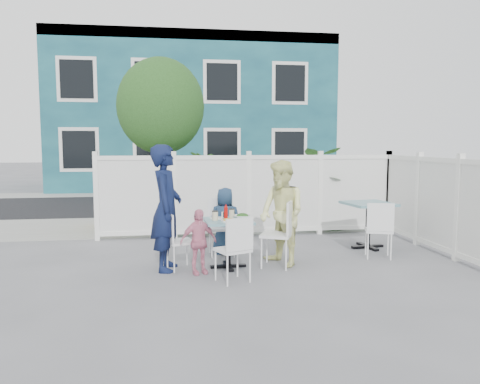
{
  "coord_description": "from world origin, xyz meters",
  "views": [
    {
      "loc": [
        -1.38,
        -6.61,
        1.84
      ],
      "look_at": [
        -0.35,
        0.52,
        1.08
      ],
      "focal_mm": 35.0,
      "sensor_mm": 36.0,
      "label": 1
    }
  ],
  "objects": [
    {
      "name": "building",
      "position": [
        -0.5,
        14.0,
        3.0
      ],
      "size": [
        11.0,
        6.0,
        6.0
      ],
      "color": "#164556",
      "rests_on": "ground"
    },
    {
      "name": "potted_shrub_a",
      "position": [
        -0.64,
        3.1,
        0.83
      ],
      "size": [
        1.31,
        1.31,
        1.66
      ],
      "primitive_type": "imported",
      "rotation": [
        0.0,
        0.0,
        2.38
      ],
      "color": "#1A3914",
      "rests_on": "ground"
    },
    {
      "name": "fence_right",
      "position": [
        3.0,
        0.6,
        0.78
      ],
      "size": [
        0.08,
        3.66,
        1.6
      ],
      "rotation": [
        0.0,
        0.0,
        1.57
      ],
      "color": "white",
      "rests_on": "ground"
    },
    {
      "name": "chair_left",
      "position": [
        -1.35,
        0.12,
        0.48
      ],
      "size": [
        0.46,
        0.47,
        0.83
      ],
      "rotation": [
        0.0,
        0.0,
        -1.26
      ],
      "color": "white",
      "rests_on": "ground"
    },
    {
      "name": "woman",
      "position": [
        0.23,
        0.14,
        0.79
      ],
      "size": [
        0.87,
        0.95,
        1.59
      ],
      "primitive_type": "imported",
      "rotation": [
        0.0,
        0.0,
        -1.14
      ],
      "color": "#F1F45A",
      "rests_on": "ground"
    },
    {
      "name": "tree",
      "position": [
        -1.6,
        3.3,
        2.59
      ],
      "size": [
        1.8,
        1.62,
        3.59
      ],
      "color": "#382316",
      "rests_on": "ground"
    },
    {
      "name": "spare_table",
      "position": [
        2.0,
        1.07,
        0.62
      ],
      "size": [
        0.86,
        0.86,
        0.8
      ],
      "rotation": [
        0.0,
        0.0,
        0.15
      ],
      "color": "#42707C",
      "rests_on": "ground"
    },
    {
      "name": "near_sidewalk",
      "position": [
        0.0,
        3.8,
        0.01
      ],
      "size": [
        24.0,
        2.6,
        0.01
      ],
      "primitive_type": "cube",
      "color": "gray",
      "rests_on": "ground"
    },
    {
      "name": "ground",
      "position": [
        0.0,
        0.0,
        0.0
      ],
      "size": [
        80.0,
        80.0,
        0.0
      ],
      "primitive_type": "plane",
      "color": "slate"
    },
    {
      "name": "salt_shaker",
      "position": [
        -0.64,
        0.39,
        0.76
      ],
      "size": [
        0.03,
        0.03,
        0.08
      ],
      "primitive_type": "cylinder",
      "color": "white",
      "rests_on": "main_table"
    },
    {
      "name": "ketchup_bottle",
      "position": [
        -0.61,
        0.16,
        0.81
      ],
      "size": [
        0.06,
        0.06,
        0.18
      ],
      "primitive_type": "cylinder",
      "color": "#AA0B07",
      "rests_on": "main_table"
    },
    {
      "name": "chair_back",
      "position": [
        -0.59,
        0.97,
        0.54
      ],
      "size": [
        0.42,
        0.41,
        0.93
      ],
      "rotation": [
        0.0,
        0.0,
        3.14
      ],
      "color": "white",
      "rests_on": "ground"
    },
    {
      "name": "coffee_cup_a",
      "position": [
        -0.78,
        0.09,
        0.78
      ],
      "size": [
        0.09,
        0.09,
        0.13
      ],
      "primitive_type": "cylinder",
      "color": "beige",
      "rests_on": "main_table"
    },
    {
      "name": "pepper_shaker",
      "position": [
        -0.62,
        0.39,
        0.75
      ],
      "size": [
        0.03,
        0.03,
        0.07
      ],
      "primitive_type": "cylinder",
      "color": "black",
      "rests_on": "main_table"
    },
    {
      "name": "plate_side",
      "position": [
        -0.74,
        0.24,
        0.73
      ],
      "size": [
        0.2,
        0.2,
        0.01
      ],
      "primitive_type": "cylinder",
      "color": "white",
      "rests_on": "main_table"
    },
    {
      "name": "fence_back",
      "position": [
        0.1,
        2.4,
        0.78
      ],
      "size": [
        5.86,
        0.08,
        1.6
      ],
      "color": "white",
      "rests_on": "ground"
    },
    {
      "name": "street",
      "position": [
        0.0,
        7.5,
        0.0
      ],
      "size": [
        24.0,
        5.0,
        0.01
      ],
      "primitive_type": "cube",
      "color": "black",
      "rests_on": "ground"
    },
    {
      "name": "coffee_cup_b",
      "position": [
        -0.5,
        0.33,
        0.78
      ],
      "size": [
        0.08,
        0.08,
        0.12
      ],
      "primitive_type": "cylinder",
      "color": "beige",
      "rests_on": "main_table"
    },
    {
      "name": "plate_main",
      "position": [
        -0.58,
        -0.02,
        0.73
      ],
      "size": [
        0.24,
        0.24,
        0.02
      ],
      "primitive_type": "cylinder",
      "color": "white",
      "rests_on": "main_table"
    },
    {
      "name": "chair_near",
      "position": [
        -0.58,
        -0.65,
        0.51
      ],
      "size": [
        0.52,
        0.51,
        0.88
      ],
      "rotation": [
        0.0,
        0.0,
        0.4
      ],
      "color": "white",
      "rests_on": "ground"
    },
    {
      "name": "far_sidewalk",
      "position": [
        0.0,
        10.6,
        0.01
      ],
      "size": [
        24.0,
        1.6,
        0.01
      ],
      "primitive_type": "cube",
      "color": "gray",
      "rests_on": "ground"
    },
    {
      "name": "chair_right",
      "position": [
        0.21,
        0.04,
        0.58
      ],
      "size": [
        0.58,
        0.58,
        0.99
      ],
      "rotation": [
        0.0,
        0.0,
        1.16
      ],
      "color": "white",
      "rests_on": "ground"
    },
    {
      "name": "main_table",
      "position": [
        -0.58,
        0.12,
        0.56
      ],
      "size": [
        0.71,
        0.71,
        0.72
      ],
      "rotation": [
        0.0,
        0.0,
        0.05
      ],
      "color": "#42707C",
      "rests_on": "ground"
    },
    {
      "name": "potted_shrub_b",
      "position": [
        1.88,
        3.0,
        0.87
      ],
      "size": [
        2.05,
        1.99,
        1.73
      ],
      "primitive_type": "imported",
      "rotation": [
        0.0,
        0.0,
        2.56
      ],
      "color": "#1A3914",
      "rests_on": "ground"
    },
    {
      "name": "boy",
      "position": [
        -0.53,
        0.98,
        0.56
      ],
      "size": [
        0.61,
        0.47,
        1.11
      ],
      "primitive_type": "imported",
      "rotation": [
        0.0,
        0.0,
        2.9
      ],
      "color": "navy",
      "rests_on": "ground"
    },
    {
      "name": "utility_cabinet",
      "position": [
        -2.66,
        4.0,
        0.61
      ],
      "size": [
        0.71,
        0.55,
        1.22
      ],
      "primitive_type": "cube",
      "rotation": [
        0.0,
        0.0,
        0.13
      ],
      "color": "gold",
      "rests_on": "ground"
    },
    {
      "name": "toddler",
      "position": [
        -1.04,
        -0.14,
        0.46
      ],
      "size": [
        0.58,
        0.38,
        0.92
      ],
      "primitive_type": "imported",
      "rotation": [
        0.0,
        0.0,
        0.32
      ],
      "color": "pink",
      "rests_on": "ground"
    },
    {
      "name": "salad_bowl",
      "position": [
        -0.37,
        0.13,
        0.75
      ],
      "size": [
        0.24,
        0.24,
        0.06
      ],
      "primitive_type": "imported",
      "color": "white",
      "rests_on": "main_table"
    },
    {
      "name": "man",
      "position": [
        -1.48,
        0.14,
        0.91
      ],
      "size": [
        0.52,
        0.71,
        1.82
      ],
      "primitive_type": "imported",
      "rotation": [
        0.0,
        0.0,
        1.44
      ],
      "color": "#0E173A",
      "rests_on": "ground"
    },
    {
      "name": "chair_spare",
      "position": [
        1.86,
        0.31,
        0.53
      ],
      "size": [
        0.51,
        0.5,
        0.9
      ],
      "rotation": [
        0.0,
        0.0,
        -0.31
      ],
      "color": "white",
      "rests_on": "ground"
    }
  ]
}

